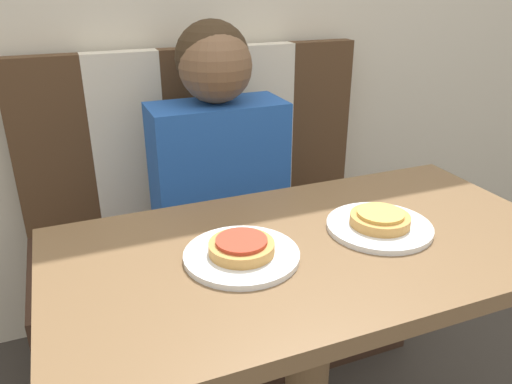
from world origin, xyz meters
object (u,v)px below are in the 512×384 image
(plate_left, at_px, (242,256))
(pizza_right, at_px, (381,219))
(person, at_px, (217,133))
(plate_right, at_px, (380,227))
(pizza_left, at_px, (242,247))

(plate_left, xyz_separation_m, pizza_right, (0.31, -0.00, 0.02))
(person, xyz_separation_m, pizza_right, (0.16, -0.63, -0.03))
(plate_right, distance_m, pizza_right, 0.02)
(person, xyz_separation_m, pizza_left, (-0.16, -0.63, -0.03))
(plate_right, bearing_deg, plate_left, 180.00)
(person, height_order, plate_left, person)
(pizza_left, height_order, pizza_right, same)
(person, distance_m, plate_right, 0.65)
(pizza_right, bearing_deg, plate_right, 90.00)
(person, height_order, plate_right, person)
(pizza_left, bearing_deg, pizza_right, 0.00)
(person, xyz_separation_m, plate_left, (-0.16, -0.63, -0.05))
(plate_right, height_order, pizza_left, pizza_left)
(person, relative_size, pizza_left, 5.37)
(pizza_left, relative_size, pizza_right, 1.00)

